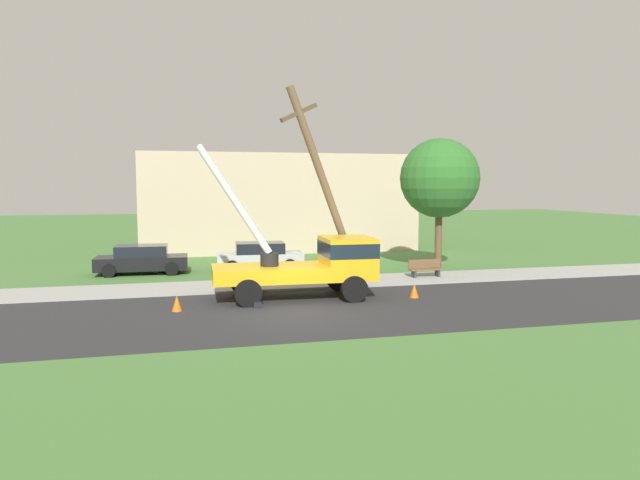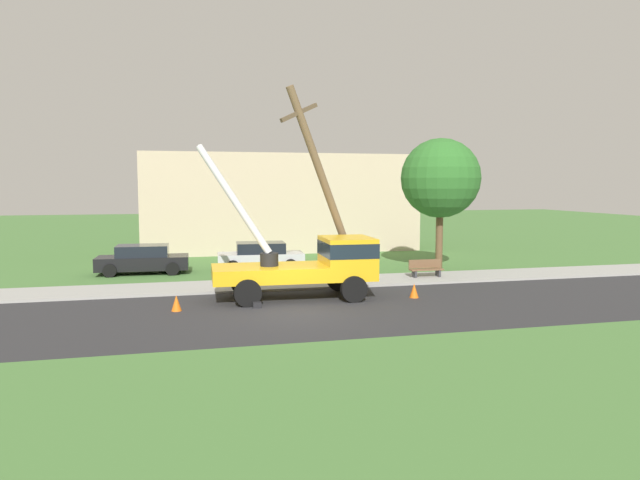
# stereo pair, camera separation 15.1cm
# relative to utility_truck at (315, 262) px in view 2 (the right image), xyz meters

# --- Properties ---
(ground_plane) EXTENTS (120.00, 120.00, 0.00)m
(ground_plane) POSITION_rel_utility_truck_xyz_m (-1.24, 9.66, -1.41)
(ground_plane) COLOR #477538
(road_asphalt) EXTENTS (80.00, 7.93, 0.01)m
(road_asphalt) POSITION_rel_utility_truck_xyz_m (-1.24, -2.34, -1.40)
(road_asphalt) COLOR #2B2B2D
(road_asphalt) RESTS_ON ground
(sidewalk_strip) EXTENTS (80.00, 2.89, 0.10)m
(sidewalk_strip) POSITION_rel_utility_truck_xyz_m (-1.24, 3.07, -1.36)
(sidewalk_strip) COLOR #9E9E99
(sidewalk_strip) RESTS_ON ground
(utility_truck) EXTENTS (6.75, 3.21, 5.98)m
(utility_truck) POSITION_rel_utility_truck_xyz_m (0.00, 0.00, 0.00)
(utility_truck) COLOR gold
(utility_truck) RESTS_ON ground
(leaning_utility_pole) EXTENTS (4.01, 1.76, 8.36)m
(leaning_utility_pole) POSITION_rel_utility_truck_xyz_m (0.82, 1.46, 2.86)
(leaning_utility_pole) COLOR brown
(leaning_utility_pole) RESTS_ON ground
(traffic_cone_ahead) EXTENTS (0.36, 0.36, 0.56)m
(traffic_cone_ahead) POSITION_rel_utility_truck_xyz_m (3.75, -1.00, -1.13)
(traffic_cone_ahead) COLOR orange
(traffic_cone_ahead) RESTS_ON ground
(traffic_cone_behind) EXTENTS (0.36, 0.36, 0.56)m
(traffic_cone_behind) POSITION_rel_utility_truck_xyz_m (-5.27, -1.23, -1.13)
(traffic_cone_behind) COLOR orange
(traffic_cone_behind) RESTS_ON ground
(parked_sedan_black) EXTENTS (4.46, 2.13, 1.42)m
(parked_sedan_black) POSITION_rel_utility_truck_xyz_m (-6.85, 8.04, -0.70)
(parked_sedan_black) COLOR black
(parked_sedan_black) RESTS_ON ground
(parked_sedan_silver) EXTENTS (4.51, 2.21, 1.42)m
(parked_sedan_silver) POSITION_rel_utility_truck_xyz_m (-0.98, 7.98, -0.70)
(parked_sedan_silver) COLOR #B7B7BF
(parked_sedan_silver) RESTS_ON ground
(park_bench) EXTENTS (1.60, 0.45, 0.90)m
(park_bench) POSITION_rel_utility_truck_xyz_m (6.10, 3.13, -0.95)
(park_bench) COLOR brown
(park_bench) RESTS_ON ground
(roadside_tree_near) EXTENTS (4.04, 4.04, 6.76)m
(roadside_tree_near) POSITION_rel_utility_truck_xyz_m (7.89, 5.51, 3.31)
(roadside_tree_near) COLOR brown
(roadside_tree_near) RESTS_ON ground
(lowrise_building_backdrop) EXTENTS (18.00, 6.00, 6.40)m
(lowrise_building_backdrop) POSITION_rel_utility_truck_xyz_m (1.65, 17.22, 1.79)
(lowrise_building_backdrop) COLOR #C6B293
(lowrise_building_backdrop) RESTS_ON ground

